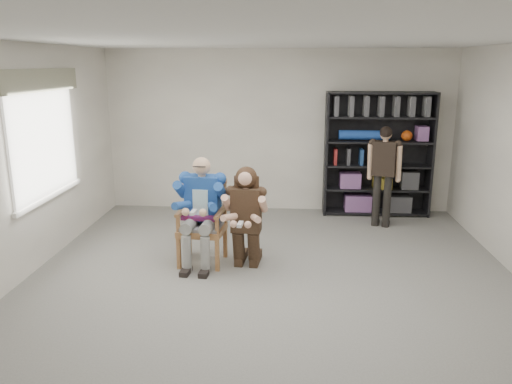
# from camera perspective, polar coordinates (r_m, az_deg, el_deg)

# --- Properties ---
(room_shell) EXTENTS (6.00, 7.00, 2.80)m
(room_shell) POSITION_cam_1_polar(r_m,az_deg,el_deg) (5.32, 1.73, 2.00)
(room_shell) COLOR beige
(room_shell) RESTS_ON ground
(floor) EXTENTS (6.00, 7.00, 0.01)m
(floor) POSITION_cam_1_polar(r_m,az_deg,el_deg) (5.79, 1.62, -11.66)
(floor) COLOR slate
(floor) RESTS_ON ground
(window_left) EXTENTS (0.16, 2.00, 1.75)m
(window_left) POSITION_cam_1_polar(r_m,az_deg,el_deg) (7.00, -22.98, 5.79)
(window_left) COLOR white
(window_left) RESTS_ON room_shell
(armchair) EXTENTS (0.68, 0.66, 1.09)m
(armchair) POSITION_cam_1_polar(r_m,az_deg,el_deg) (6.50, -6.19, -3.56)
(armchair) COLOR #9A5A37
(armchair) RESTS_ON floor
(seated_man) EXTENTS (0.68, 0.90, 1.42)m
(seated_man) POSITION_cam_1_polar(r_m,az_deg,el_deg) (6.45, -6.23, -2.18)
(seated_man) COLOR #174795
(seated_man) RESTS_ON floor
(kneeling_woman) EXTENTS (0.62, 0.92, 1.30)m
(kneeling_woman) POSITION_cam_1_polar(r_m,az_deg,el_deg) (6.28, -1.18, -3.13)
(kneeling_woman) COLOR #312217
(kneeling_woman) RESTS_ON floor
(bookshelf) EXTENTS (1.80, 0.38, 2.10)m
(bookshelf) POSITION_cam_1_polar(r_m,az_deg,el_deg) (8.74, 13.76, 4.18)
(bookshelf) COLOR black
(bookshelf) RESTS_ON floor
(standing_man) EXTENTS (0.56, 0.43, 1.62)m
(standing_man) POSITION_cam_1_polar(r_m,az_deg,el_deg) (8.12, 14.33, 1.65)
(standing_man) COLOR black
(standing_man) RESTS_ON floor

